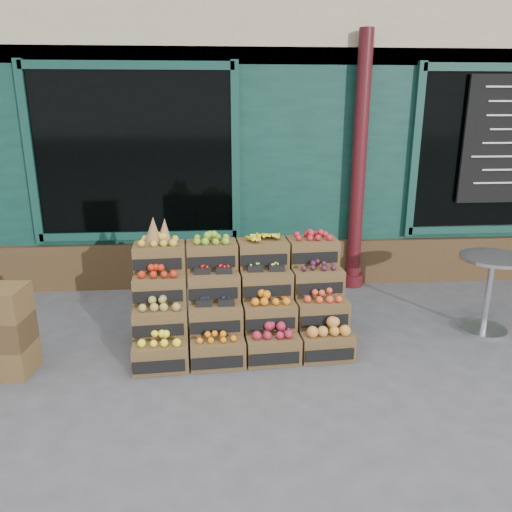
{
  "coord_description": "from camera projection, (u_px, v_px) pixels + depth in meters",
  "views": [
    {
      "loc": [
        -0.56,
        -4.18,
        2.34
      ],
      "look_at": [
        -0.2,
        0.7,
        0.85
      ],
      "focal_mm": 35.0,
      "sensor_mm": 36.0,
      "label": 1
    }
  ],
  "objects": [
    {
      "name": "shopkeeper",
      "position": [
        171.0,
        203.0,
        7.12
      ],
      "size": [
        0.75,
        0.52,
        1.98
      ],
      "primitive_type": "imported",
      "rotation": [
        0.0,
        0.0,
        3.2
      ],
      "color": "#1F6C38",
      "rests_on": "ground"
    },
    {
      "name": "shop_facade",
      "position": [
        249.0,
        101.0,
        8.88
      ],
      "size": [
        12.0,
        6.24,
        4.8
      ],
      "color": "#10372D",
      "rests_on": "ground"
    },
    {
      "name": "ground",
      "position": [
        283.0,
        363.0,
        4.71
      ],
      "size": [
        60.0,
        60.0,
        0.0
      ],
      "primitive_type": "plane",
      "color": "#48484B",
      "rests_on": "ground"
    },
    {
      "name": "crate_display",
      "position": [
        240.0,
        305.0,
        5.03
      ],
      "size": [
        2.13,
        1.14,
        1.3
      ],
      "rotation": [
        0.0,
        0.0,
        0.06
      ],
      "color": "brown",
      "rests_on": "ground"
    },
    {
      "name": "bistro_table",
      "position": [
        489.0,
        285.0,
        5.23
      ],
      "size": [
        0.67,
        0.67,
        0.84
      ],
      "rotation": [
        0.0,
        0.0,
        -0.02
      ],
      "color": "silver",
      "rests_on": "ground"
    }
  ]
}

